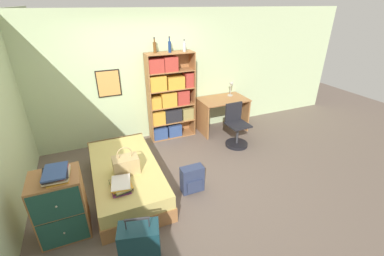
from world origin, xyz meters
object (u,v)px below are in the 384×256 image
object	(u,v)px
book_stack_on_bed	(121,185)
backpack	(192,179)
desk_chair	(236,132)
bottle_green	(155,47)
dresser	(61,206)
bottle_clear	(184,47)
bookcase	(169,99)
handbag	(126,165)
desk	(222,109)
magazine_pile_on_dresser	(56,174)
suitcase	(140,246)
bottle_brown	(170,46)
bed	(126,176)
desk_lamp	(232,85)

from	to	relation	value
book_stack_on_bed	backpack	bearing A→B (deg)	3.36
desk_chair	bottle_green	bearing A→B (deg)	145.41
dresser	bottle_clear	size ratio (longest dim) A/B	3.78
bookcase	bottle_green	size ratio (longest dim) A/B	6.33
handbag	bookcase	distance (m)	2.05
handbag	book_stack_on_bed	distance (m)	0.37
bottle_clear	desk	size ratio (longest dim) A/B	0.22
dresser	book_stack_on_bed	bearing A→B (deg)	3.44
handbag	desk_chair	distance (m)	2.46
bookcase	book_stack_on_bed	bearing A→B (deg)	-124.80
dresser	magazine_pile_on_dresser	distance (m)	0.48
desk	suitcase	bearing A→B (deg)	-133.33
bottle_brown	bookcase	bearing A→B (deg)	162.24
magazine_pile_on_dresser	bottle_green	bearing A→B (deg)	48.51
desk_chair	bed	bearing A→B (deg)	-167.66
bed	desk_lamp	distance (m)	3.12
book_stack_on_bed	bookcase	bearing A→B (deg)	55.20
handbag	bookcase	world-z (taller)	bookcase
bed	book_stack_on_bed	size ratio (longest dim) A/B	4.97
desk_chair	desk	bearing A→B (deg)	83.94
book_stack_on_bed	dresser	bearing A→B (deg)	-176.56
bottle_brown	suitcase	bearing A→B (deg)	-115.79
magazine_pile_on_dresser	desk_lamp	xyz separation A→B (m)	(3.52, 1.98, 0.09)
bottle_green	bottle_brown	distance (m)	0.28
bed	magazine_pile_on_dresser	world-z (taller)	magazine_pile_on_dresser
desk_lamp	handbag	bearing A→B (deg)	-149.66
bottle_green	desk_lamp	xyz separation A→B (m)	(1.71, -0.07, -0.92)
bed	handbag	size ratio (longest dim) A/B	4.65
bookcase	desk_lamp	xyz separation A→B (m)	(1.48, -0.04, 0.12)
bed	bottle_brown	world-z (taller)	bottle_brown
bed	desk	xyz separation A→B (m)	(2.41, 1.24, 0.30)
backpack	bottle_clear	bearing A→B (deg)	71.35
dresser	bottle_green	bearing A→B (deg)	47.55
bed	bookcase	size ratio (longest dim) A/B	1.09
backpack	handbag	bearing A→B (deg)	163.57
handbag	desk	size ratio (longest dim) A/B	0.40
backpack	dresser	bearing A→B (deg)	-176.61
magazine_pile_on_dresser	bottle_brown	size ratio (longest dim) A/B	1.28
bed	suitcase	bearing A→B (deg)	-93.81
suitcase	desk	size ratio (longest dim) A/B	0.64
handbag	desk_lamp	distance (m)	3.15
bookcase	backpack	distance (m)	2.02
magazine_pile_on_dresser	desk_lamp	world-z (taller)	desk_lamp
bookcase	desk_chair	bearing A→B (deg)	-38.82
backpack	desk_lamp	bearing A→B (deg)	46.38
book_stack_on_bed	desk_chair	distance (m)	2.70
suitcase	desk_lamp	size ratio (longest dim) A/B	1.82
bed	bottle_brown	xyz separation A→B (m)	(1.26, 1.39, 1.71)
handbag	backpack	xyz separation A→B (m)	(0.93, -0.27, -0.35)
dresser	magazine_pile_on_dresser	xyz separation A→B (m)	(0.05, -0.02, 0.48)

